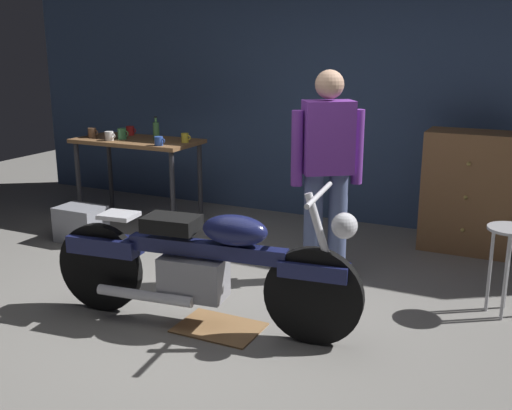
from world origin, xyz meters
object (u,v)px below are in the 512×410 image
storage_bin (81,224)px  mug_yellow_tall (185,138)px  motorcycle (202,263)px  wooden_dresser (469,192)px  mug_white_ceramic (109,136)px  mug_green_speckled (122,134)px  mug_red_diner (130,131)px  person_standing (327,168)px  mug_brown_stoneware (92,133)px  mug_blue_enamel (159,141)px  shop_stool (509,247)px  bottle (156,131)px

storage_bin → mug_yellow_tall: mug_yellow_tall is taller
motorcycle → wooden_dresser: 2.79m
mug_white_ceramic → mug_green_speckled: bearing=62.7°
mug_red_diner → person_standing: bearing=-19.0°
mug_brown_stoneware → mug_yellow_tall: bearing=8.0°
motorcycle → storage_bin: size_ratio=4.96×
mug_green_speckled → mug_red_diner: mug_green_speckled is taller
person_standing → mug_red_diner: size_ratio=13.98×
storage_bin → mug_green_speckled: mug_green_speckled is taller
mug_blue_enamel → mug_white_ceramic: size_ratio=0.96×
storage_bin → mug_brown_stoneware: size_ratio=3.64×
mug_brown_stoneware → mug_white_ceramic: size_ratio=1.02×
motorcycle → shop_stool: (1.82, 1.08, 0.05)m
mug_white_ceramic → bottle: bottle is taller
wooden_dresser → bottle: 3.10m
person_standing → storage_bin: (-2.45, -0.08, -0.76)m
person_standing → storage_bin: 2.57m
shop_stool → mug_brown_stoneware: bearing=171.3°
motorcycle → mug_green_speckled: 2.69m
storage_bin → mug_yellow_tall: bearing=47.9°
mug_brown_stoneware → motorcycle: bearing=-36.2°
mug_white_ceramic → mug_green_speckled: mug_green_speckled is taller
motorcycle → bottle: (-1.63, 1.86, 0.55)m
motorcycle → mug_yellow_tall: (-1.29, 1.86, 0.50)m
motorcycle → mug_brown_stoneware: size_ratio=18.06×
mug_red_diner → bottle: 0.48m
motorcycle → storage_bin: bearing=145.1°
mug_green_speckled → mug_white_ceramic: bearing=-117.3°
person_standing → shop_stool: size_ratio=2.61×
person_standing → bottle: size_ratio=6.93×
person_standing → bottle: (-2.09, 0.71, 0.07)m
mug_yellow_tall → mug_white_ceramic: (-0.76, -0.23, -0.00)m
motorcycle → mug_brown_stoneware: bearing=137.1°
person_standing → bottle: 2.21m
mug_brown_stoneware → mug_blue_enamel: bearing=-7.8°
mug_red_diner → mug_blue_enamel: bearing=-33.2°
mug_white_ceramic → mug_red_diner: (-0.04, 0.40, 0.00)m
mug_yellow_tall → mug_white_ceramic: 0.79m
mug_brown_stoneware → wooden_dresser: bearing=10.8°
shop_stool → mug_green_speckled: mug_green_speckled is taller
person_standing → mug_brown_stoneware: 2.85m
shop_stool → mug_yellow_tall: mug_yellow_tall is taller
shop_stool → storage_bin: 3.83m
motorcycle → mug_brown_stoneware: (-2.34, 1.71, 0.50)m
person_standing → mug_yellow_tall: 1.88m
shop_stool → mug_yellow_tall: (-3.10, 0.78, 0.45)m
person_standing → mug_white_ceramic: person_standing is taller
mug_blue_enamel → mug_red_diner: size_ratio=0.95×
storage_bin → mug_brown_stoneware: (-0.34, 0.64, 0.78)m
shop_stool → mug_blue_enamel: mug_blue_enamel is taller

